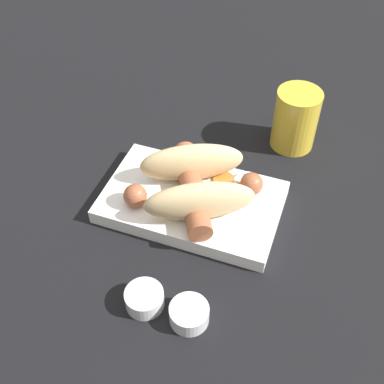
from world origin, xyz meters
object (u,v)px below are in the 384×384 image
Objects in this scene: sausage at (194,190)px; drink_glass at (295,119)px; condiment_cup_near at (142,299)px; condiment_cup_far at (189,315)px; food_tray at (192,202)px; bread_roll at (196,181)px.

drink_glass reaches higher than sausage.
condiment_cup_near is 0.06m from condiment_cup_far.
sausage is (0.00, -0.00, 0.03)m from food_tray.
drink_glass is at bearing 82.42° from condiment_cup_far.
sausage is 1.79× the size of drink_glass.
drink_glass reaches higher than bread_roll.
bread_roll is 0.19m from condiment_cup_far.
condiment_cup_near is 0.39m from drink_glass.
food_tray is 0.04m from bread_roll.
food_tray is at bearing -119.26° from drink_glass.
condiment_cup_far is (0.06, -0.18, -0.04)m from bread_roll.
drink_glass is (0.11, 0.20, 0.04)m from food_tray.
condiment_cup_far is 0.38m from drink_glass.
sausage reaches higher than condiment_cup_far.
condiment_cup_near is at bearing -92.11° from sausage.
drink_glass is (0.11, 0.20, 0.01)m from sausage.
food_tray is 5.24× the size of condiment_cup_far.
drink_glass is at bearing 60.74° from food_tray.
sausage is 0.22m from drink_glass.
drink_glass reaches higher than condiment_cup_far.
bread_roll is 3.86× the size of condiment_cup_near.
condiment_cup_far is (0.06, -0.18, -0.03)m from sausage.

